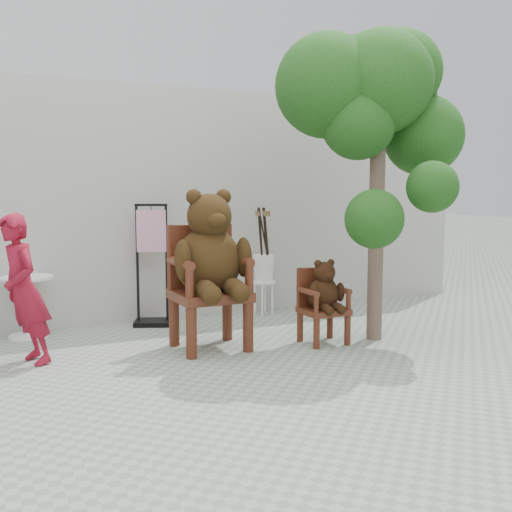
# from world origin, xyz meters

# --- Properties ---
(ground_plane) EXTENTS (60.00, 60.00, 0.00)m
(ground_plane) POSITION_xyz_m (0.00, 0.00, 0.00)
(ground_plane) COLOR gray
(ground_plane) RESTS_ON ground
(back_wall) EXTENTS (9.00, 1.00, 3.00)m
(back_wall) POSITION_xyz_m (0.00, 3.10, 1.50)
(back_wall) COLOR #B5B2AA
(back_wall) RESTS_ON ground
(chair_big) EXTENTS (0.83, 0.88, 1.69)m
(chair_big) POSITION_xyz_m (-0.22, 0.98, 0.94)
(chair_big) COLOR #421A0E
(chair_big) RESTS_ON ground
(chair_small) EXTENTS (0.47, 0.50, 0.93)m
(chair_small) POSITION_xyz_m (0.98, 0.66, 0.54)
(chair_small) COLOR #421A0E
(chair_small) RESTS_ON ground
(person) EXTENTS (0.50, 0.61, 1.46)m
(person) POSITION_xyz_m (-2.04, 1.18, 0.73)
(person) COLOR maroon
(person) RESTS_ON ground
(cafe_table) EXTENTS (0.60, 0.60, 0.70)m
(cafe_table) POSITION_xyz_m (-1.93, 2.34, 0.44)
(cafe_table) COLOR white
(cafe_table) RESTS_ON ground
(display_stand) EXTENTS (0.55, 0.50, 1.51)m
(display_stand) POSITION_xyz_m (-0.46, 2.35, 0.58)
(display_stand) COLOR black
(display_stand) RESTS_ON ground
(stool_bucket) EXTENTS (0.32, 0.32, 1.45)m
(stool_bucket) POSITION_xyz_m (1.08, 2.35, 0.64)
(stool_bucket) COLOR white
(stool_bucket) RESTS_ON ground
(tree) EXTENTS (2.16, 1.90, 3.47)m
(tree) POSITION_xyz_m (1.64, 0.71, 2.69)
(tree) COLOR #503A30
(tree) RESTS_ON ground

